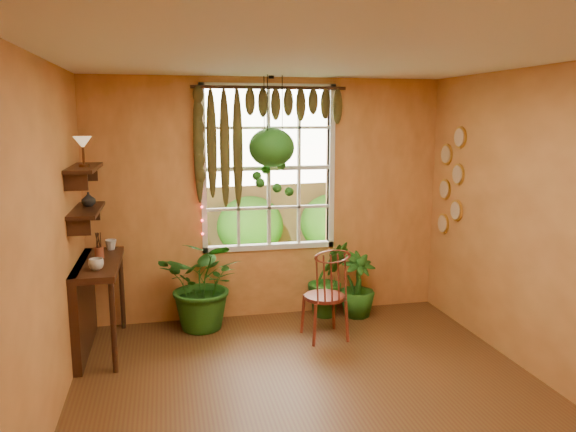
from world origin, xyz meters
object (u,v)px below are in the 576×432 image
potted_plant_mid (329,279)px  counter_ledge (88,297)px  potted_plant_left (205,283)px  windsor_chair (326,308)px  hanging_basket (272,151)px

potted_plant_mid → counter_ledge: bearing=-169.9°
counter_ledge → potted_plant_left: bearing=16.7°
counter_ledge → potted_plant_mid: (2.56, 0.46, -0.11)m
windsor_chair → potted_plant_left: size_ratio=1.11×
windsor_chair → potted_plant_mid: windsor_chair is taller
potted_plant_left → potted_plant_mid: bearing=4.5°
counter_ledge → potted_plant_left: (1.15, 0.34, -0.05)m
potted_plant_mid → potted_plant_left: bearing=-175.5°
potted_plant_left → hanging_basket: bearing=6.9°
potted_plant_left → potted_plant_mid: 1.42m
hanging_basket → potted_plant_mid: bearing=1.8°
counter_ledge → hanging_basket: hanging_basket is taller
hanging_basket → counter_ledge: bearing=-167.1°
potted_plant_mid → hanging_basket: 1.62m
windsor_chair → hanging_basket: size_ratio=0.86×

